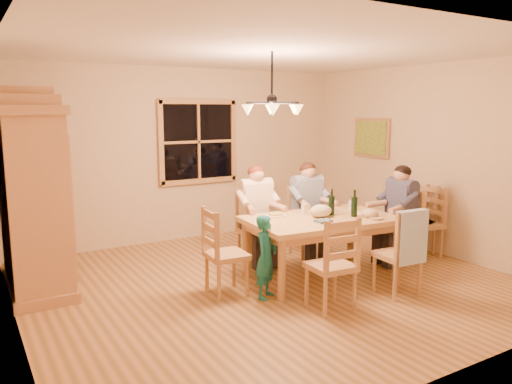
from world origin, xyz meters
TOP-DOWN VIEW (x-y plane):
  - floor at (0.00, 0.00)m, footprint 5.50×5.50m
  - ceiling at (0.00, 0.00)m, footprint 5.50×5.00m
  - wall_back at (0.00, 2.50)m, footprint 5.50×0.02m
  - wall_left at (-2.75, 0.00)m, footprint 0.02×5.00m
  - wall_right at (2.75, 0.00)m, footprint 0.02×5.00m
  - window at (0.20, 2.47)m, footprint 1.30×0.06m
  - painting at (2.71, 1.20)m, footprint 0.06×0.78m
  - chandelier at (-0.00, 0.00)m, footprint 0.77×0.68m
  - armoire at (-2.42, 1.18)m, footprint 0.66×1.40m
  - dining_table at (0.62, -0.16)m, footprint 1.89×1.24m
  - chair_far_left at (0.24, 0.73)m, footprint 0.47×0.45m
  - chair_far_right at (1.04, 0.67)m, footprint 0.47×0.45m
  - chair_near_left at (0.11, -0.97)m, footprint 0.47×0.45m
  - chair_near_right at (1.01, -1.04)m, footprint 0.47×0.45m
  - chair_end_left at (-0.63, -0.06)m, footprint 0.45×0.47m
  - chair_end_right at (1.88, -0.25)m, footprint 0.45×0.47m
  - adult_woman at (0.24, 0.73)m, footprint 0.42×0.45m
  - adult_plaid_man at (1.04, 0.67)m, footprint 0.42×0.45m
  - adult_slate_man at (1.88, -0.25)m, footprint 0.45×0.42m
  - towel at (1.00, -1.23)m, footprint 0.39×0.13m
  - wine_bottle_a at (0.82, -0.11)m, footprint 0.08×0.08m
  - wine_bottle_b at (1.00, -0.32)m, footprint 0.08×0.08m
  - plate_woman at (0.19, 0.19)m, footprint 0.26×0.26m
  - plate_plaid at (0.97, 0.13)m, footprint 0.26×0.26m
  - plate_slate at (1.27, -0.25)m, footprint 0.26×0.26m
  - wine_glass_a at (0.54, 0.09)m, footprint 0.06×0.06m
  - wine_glass_b at (1.20, -0.04)m, footprint 0.06×0.06m
  - cap at (1.13, -0.47)m, footprint 0.20×0.20m
  - napkin at (0.48, -0.38)m, footprint 0.19×0.15m
  - cloth_bundle at (0.63, -0.14)m, footprint 0.28×0.22m
  - child at (-0.31, -0.37)m, footprint 0.40×0.38m
  - chair_spare_front at (2.45, -0.06)m, footprint 0.53×0.55m
  - chair_spare_back at (2.45, -0.17)m, footprint 0.49×0.51m

SIDE VIEW (x-z plane):
  - floor at x=0.00m, z-range 0.00..0.00m
  - chair_far_left at x=0.24m, z-range -0.19..0.80m
  - chair_far_right at x=1.04m, z-range -0.19..0.80m
  - chair_near_left at x=0.11m, z-range -0.19..0.80m
  - chair_near_right at x=1.01m, z-range -0.19..0.80m
  - chair_end_left at x=-0.63m, z-range -0.19..0.80m
  - chair_end_right at x=1.88m, z-range -0.19..0.80m
  - chair_spare_front at x=2.45m, z-range -0.19..0.80m
  - chair_spare_back at x=2.45m, z-range -0.19..0.80m
  - child at x=-0.31m, z-range 0.00..0.93m
  - dining_table at x=0.62m, z-range 0.28..1.04m
  - towel at x=1.00m, z-range 0.41..0.99m
  - plate_woman at x=0.19m, z-range 0.76..0.78m
  - plate_plaid at x=0.97m, z-range 0.76..0.78m
  - plate_slate at x=1.27m, z-range 0.76..0.78m
  - napkin at x=0.48m, z-range 0.76..0.79m
  - cap at x=1.13m, z-range 0.76..0.87m
  - wine_glass_a at x=0.54m, z-range 0.76..0.90m
  - wine_glass_b at x=1.20m, z-range 0.76..0.90m
  - cloth_bundle at x=0.63m, z-range 0.76..0.91m
  - adult_woman at x=0.24m, z-range 0.40..1.28m
  - adult_plaid_man at x=1.04m, z-range 0.40..1.28m
  - adult_slate_man at x=1.88m, z-range 0.40..1.28m
  - wine_bottle_a at x=0.82m, z-range 0.76..1.09m
  - wine_bottle_b at x=1.00m, z-range 0.76..1.09m
  - armoire at x=-2.42m, z-range -0.09..2.21m
  - wall_back at x=0.00m, z-range 0.00..2.70m
  - wall_left at x=-2.75m, z-range 0.00..2.70m
  - wall_right at x=2.75m, z-range 0.00..2.70m
  - window at x=0.20m, z-range 0.90..2.20m
  - painting at x=2.71m, z-range 1.28..1.92m
  - chandelier at x=0.00m, z-range 1.72..2.43m
  - ceiling at x=0.00m, z-range 2.69..2.71m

